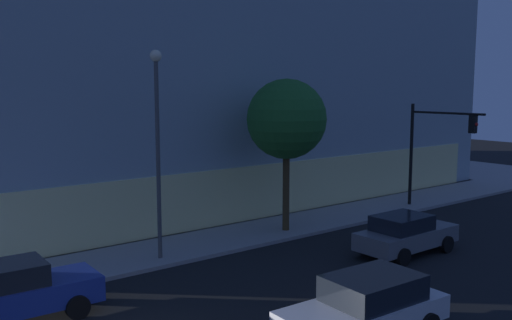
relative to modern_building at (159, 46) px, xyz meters
name	(u,v)px	position (x,y,z in m)	size (l,w,h in m)	color
modern_building	(159,46)	(0.00, 0.00, 0.00)	(34.15, 27.09, 18.80)	#4C4C51
traffic_light_far_corner	(434,139)	(6.86, -17.23, -5.45)	(0.44, 4.21, 5.56)	black
street_lamp_sidewalk	(157,129)	(-8.86, -16.12, -4.25)	(0.44, 0.44, 7.82)	#4E4E4E
sidewalk_tree	(287,120)	(-2.32, -15.88, -4.15)	(3.58, 3.58, 6.84)	#48371E
car_blue	(16,292)	(-14.74, -18.52, -8.45)	(4.49, 2.06, 1.73)	navy
car_white	(366,307)	(-7.69, -25.33, -8.47)	(4.82, 2.34, 1.67)	silver
car_grey	(406,234)	(-0.68, -21.25, -8.50)	(4.53, 2.06, 1.61)	slate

